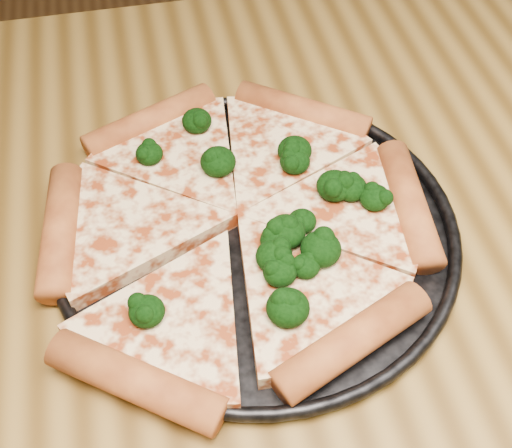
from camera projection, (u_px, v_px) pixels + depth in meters
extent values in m
cube|color=olive|center=(412.00, 306.00, 0.55)|extent=(1.20, 0.90, 0.04)
cylinder|color=black|center=(256.00, 234.00, 0.57)|extent=(0.33, 0.33, 0.01)
torus|color=black|center=(256.00, 229.00, 0.56)|extent=(0.34, 0.34, 0.01)
cylinder|color=#C86B32|center=(303.00, 112.00, 0.64)|extent=(0.12, 0.10, 0.03)
cylinder|color=#C86B32|center=(150.00, 122.00, 0.63)|extent=(0.13, 0.08, 0.03)
cylinder|color=#C86B32|center=(61.00, 230.00, 0.55)|extent=(0.04, 0.13, 0.03)
cylinder|color=#C86B32|center=(136.00, 381.00, 0.46)|extent=(0.12, 0.10, 0.03)
cylinder|color=#C86B32|center=(352.00, 341.00, 0.48)|extent=(0.13, 0.08, 0.03)
cylinder|color=#C86B32|center=(409.00, 204.00, 0.57)|extent=(0.04, 0.13, 0.03)
ellipsoid|color=black|center=(295.00, 150.00, 0.59)|extent=(0.03, 0.03, 0.02)
ellipsoid|color=black|center=(147.00, 311.00, 0.49)|extent=(0.03, 0.03, 0.02)
ellipsoid|color=black|center=(276.00, 241.00, 0.53)|extent=(0.03, 0.03, 0.02)
ellipsoid|color=black|center=(295.00, 161.00, 0.58)|extent=(0.03, 0.03, 0.02)
ellipsoid|color=black|center=(288.00, 308.00, 0.49)|extent=(0.03, 0.03, 0.02)
ellipsoid|color=black|center=(306.00, 266.00, 0.51)|extent=(0.02, 0.02, 0.02)
ellipsoid|color=black|center=(149.00, 153.00, 0.59)|extent=(0.02, 0.02, 0.02)
ellipsoid|color=black|center=(335.00, 186.00, 0.56)|extent=(0.03, 0.03, 0.02)
ellipsoid|color=black|center=(375.00, 198.00, 0.56)|extent=(0.03, 0.03, 0.02)
ellipsoid|color=black|center=(218.00, 162.00, 0.58)|extent=(0.03, 0.03, 0.02)
ellipsoid|color=black|center=(197.00, 121.00, 0.62)|extent=(0.03, 0.03, 0.02)
ellipsoid|color=black|center=(280.00, 272.00, 0.51)|extent=(0.03, 0.03, 0.02)
ellipsoid|color=black|center=(274.00, 256.00, 0.52)|extent=(0.03, 0.03, 0.02)
ellipsoid|color=black|center=(302.00, 221.00, 0.54)|extent=(0.02, 0.02, 0.02)
ellipsoid|color=black|center=(286.00, 232.00, 0.53)|extent=(0.03, 0.03, 0.02)
ellipsoid|color=black|center=(321.00, 249.00, 0.52)|extent=(0.03, 0.03, 0.02)
ellipsoid|color=black|center=(351.00, 187.00, 0.56)|extent=(0.03, 0.03, 0.02)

